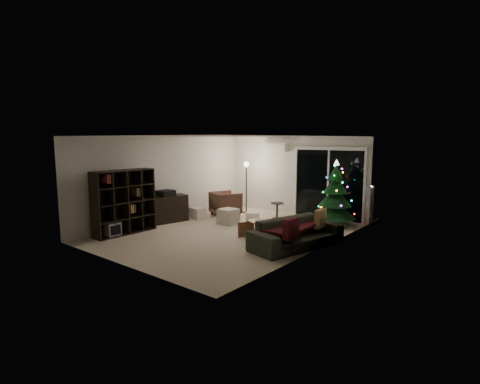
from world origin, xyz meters
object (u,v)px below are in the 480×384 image
object	(u,v)px
armchair	(226,203)
media_cabinet	(166,209)
coffee_table	(266,232)
christmas_tree	(335,193)
sofa	(296,233)
bookshelf	(120,201)

from	to	relation	value
armchair	media_cabinet	bearing A→B (deg)	91.88
coffee_table	christmas_tree	size ratio (longest dim) A/B	0.70
christmas_tree	media_cabinet	bearing A→B (deg)	-145.72
media_cabinet	sofa	distance (m)	4.30
media_cabinet	sofa	xyz separation A→B (m)	(4.30, 0.17, -0.07)
bookshelf	coffee_table	xyz separation A→B (m)	(3.45, 1.74, -0.62)
sofa	bookshelf	bearing A→B (deg)	126.54
coffee_table	sofa	bearing A→B (deg)	19.55
armchair	coffee_table	world-z (taller)	armchair
coffee_table	bookshelf	bearing A→B (deg)	-131.56
bookshelf	sofa	size ratio (longest dim) A/B	0.74
bookshelf	coffee_table	bearing A→B (deg)	21.75
bookshelf	media_cabinet	distance (m)	1.59
bookshelf	coffee_table	distance (m)	3.91
armchair	christmas_tree	bearing A→B (deg)	-143.57
bookshelf	christmas_tree	size ratio (longest dim) A/B	0.88
christmas_tree	coffee_table	bearing A→B (deg)	-102.73
sofa	coffee_table	distance (m)	0.86
media_cabinet	christmas_tree	size ratio (longest dim) A/B	0.67
sofa	coffee_table	xyz separation A→B (m)	(-0.85, 0.03, -0.12)
coffee_table	christmas_tree	xyz separation A→B (m)	(0.57, 2.54, 0.73)
media_cabinet	christmas_tree	distance (m)	4.90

